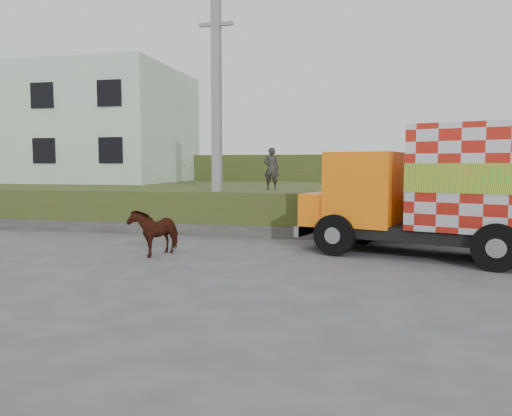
% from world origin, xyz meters
% --- Properties ---
extents(ground, '(120.00, 120.00, 0.00)m').
position_xyz_m(ground, '(0.00, 0.00, 0.00)').
color(ground, '#474749').
rests_on(ground, ground).
extents(embankment, '(40.00, 12.00, 1.50)m').
position_xyz_m(embankment, '(0.00, 10.00, 0.75)').
color(embankment, '#2B4D19').
rests_on(embankment, ground).
extents(embankment_far, '(40.00, 12.00, 3.00)m').
position_xyz_m(embankment_far, '(0.00, 22.00, 1.50)').
color(embankment_far, '#2B4D19').
rests_on(embankment_far, ground).
extents(retaining_strip, '(16.00, 0.50, 0.40)m').
position_xyz_m(retaining_strip, '(-2.00, 4.20, 0.20)').
color(retaining_strip, '#595651').
rests_on(retaining_strip, ground).
extents(building, '(10.00, 8.00, 6.00)m').
position_xyz_m(building, '(-11.00, 13.00, 4.50)').
color(building, silver).
rests_on(building, embankment).
extents(utility_pole, '(1.20, 0.30, 8.00)m').
position_xyz_m(utility_pole, '(-1.00, 4.60, 4.08)').
color(utility_pole, gray).
rests_on(utility_pole, ground).
extents(cargo_truck, '(8.09, 4.66, 3.44)m').
position_xyz_m(cargo_truck, '(6.65, 1.52, 1.77)').
color(cargo_truck, black).
rests_on(cargo_truck, ground).
extents(cow, '(1.08, 1.64, 1.27)m').
position_xyz_m(cow, '(-1.45, 0.39, 0.64)').
color(cow, '#37190D').
rests_on(cow, ground).
extents(pedestrian, '(0.61, 0.43, 1.59)m').
position_xyz_m(pedestrian, '(0.58, 6.38, 2.29)').
color(pedestrian, '#2F2D2A').
rests_on(pedestrian, embankment).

